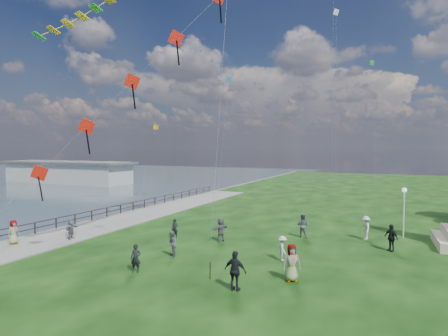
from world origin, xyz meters
The scene contains 17 objects.
waterfront centered at (-15.24, 8.99, -0.06)m, with size 200.00×200.00×1.51m.
pier_pavilion centered at (-52.00, 42.00, 1.84)m, with size 30.00×8.00×4.40m.
lamppost centered at (9.78, 16.66, 2.78)m, with size 0.36×0.36×3.86m.
person_0 centered at (-3.67, 2.25, 0.78)m, with size 0.57×0.37×1.57m, color black.
person_1 centered at (-3.49, 5.57, 0.81)m, with size 0.78×0.48×1.61m, color #595960.
person_2 centered at (3.03, 7.69, 0.74)m, with size 0.96×0.49×1.48m, color silver.
person_3 centered at (2.30, 2.11, 0.96)m, with size 1.12×0.57×1.91m, color black.
person_4 centered at (4.42, 4.47, 0.96)m, with size 0.94×0.57×1.92m, color #595960.
person_5 centered at (-12.50, 6.02, 0.74)m, with size 1.38×0.59×1.49m, color #595960.
person_6 centered at (-5.86, 9.70, 0.74)m, with size 0.54×0.35×1.47m, color black.
person_7 centered at (2.82, 14.02, 0.92)m, with size 0.89×0.55×1.83m, color #595960.
person_8 centered at (7.24, 15.26, 0.88)m, with size 1.14×0.59×1.76m, color silver.
person_9 centered at (8.98, 12.69, 0.90)m, with size 1.05×0.54×1.79m, color black.
person_10 centered at (-15.00, 3.25, 0.84)m, with size 0.82×0.51×1.69m, color #595960.
person_11 centered at (-2.32, 10.30, 0.88)m, with size 1.63×0.70×1.76m, color #595960.
red_kite_train centered at (-5.94, 4.58, 10.48)m, with size 12.58×9.35×16.98m.
small_kites centered at (1.88, 21.94, 13.97)m, with size 28.99×13.83×29.87m.
Camera 1 is at (9.12, -14.04, 6.83)m, focal length 30.00 mm.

